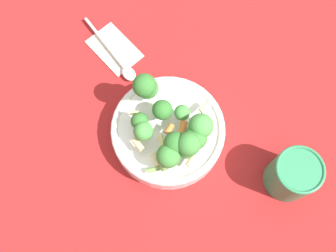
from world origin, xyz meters
TOP-DOWN VIEW (x-y plane):
  - ground_plane at (0.00, 0.00)m, footprint 3.00×3.00m
  - bowl at (0.00, 0.00)m, footprint 0.22×0.22m
  - pasta_salad at (0.01, -0.01)m, footprint 0.16×0.17m
  - cup at (0.25, -0.02)m, footprint 0.09×0.09m
  - napkin at (-0.17, 0.15)m, footprint 0.14×0.12m
  - spoon at (-0.15, 0.13)m, footprint 0.16×0.12m

SIDE VIEW (x-z plane):
  - ground_plane at x=0.00m, z-range 0.00..0.00m
  - napkin at x=-0.17m, z-range 0.00..0.01m
  - spoon at x=-0.15m, z-range 0.01..0.02m
  - bowl at x=0.00m, z-range 0.00..0.05m
  - cup at x=0.25m, z-range 0.00..0.10m
  - pasta_salad at x=0.01m, z-range 0.05..0.14m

